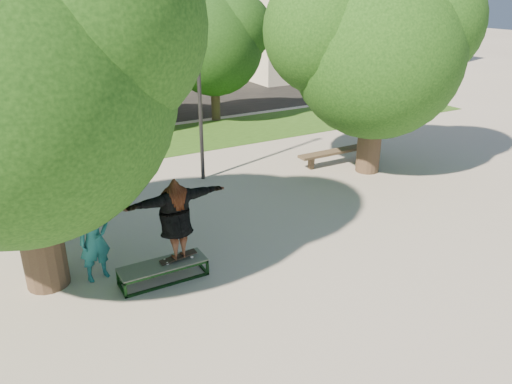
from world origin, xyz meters
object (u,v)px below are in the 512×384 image
bench (339,152)px  car_dark (26,99)px  tree_left (2,64)px  lamppost (199,78)px  bystander (94,239)px  tree_right (374,42)px  grind_box (163,272)px  car_grey (139,90)px  car_silver_b (99,93)px

bench → car_dark: (-8.51, 12.43, 0.40)m
tree_left → car_dark: bearing=84.6°
lamppost → car_dark: size_ratio=1.24×
bystander → car_dark: bearing=76.5°
tree_left → tree_right: (10.21, 1.99, -0.33)m
tree_right → bystander: bearing=-165.7°
bench → tree_left: bearing=-163.7°
bench → car_dark: 15.06m
grind_box → car_grey: 17.05m
lamppost → car_dark: 12.35m
grind_box → lamppost: bearing=58.3°
car_dark → car_grey: car_dark is taller
bystander → tree_right: bearing=2.3°
lamppost → tree_left: bearing=-143.6°
tree_left → bench: 11.14m
tree_right → grind_box: 9.43m
car_dark → car_silver_b: bearing=-1.9°
grind_box → car_silver_b: size_ratio=0.34×
bystander → car_grey: bearing=57.9°
tree_right → bystander: size_ratio=3.61×
tree_right → grind_box: tree_right is taller
grind_box → car_dark: 16.52m
tree_left → car_silver_b: tree_left is taller
tree_right → bench: (-0.25, 0.99, -3.69)m
bystander → car_grey: 16.70m
car_dark → car_grey: bearing=-2.7°
lamppost → car_grey: lamppost is taller
lamppost → car_dark: (-3.84, 11.50, -2.34)m
car_silver_b → bench: bearing=-78.8°
tree_left → car_grey: tree_left is taller
lamppost → grind_box: size_ratio=3.39×
tree_right → car_dark: (-8.76, 13.42, -3.28)m
lamppost → grind_box: 6.58m
tree_right → lamppost: bearing=158.7°
grind_box → tree_left: bearing=153.7°
car_silver_b → car_grey: bearing=-13.6°
tree_right → car_grey: 14.18m
car_grey → car_silver_b: bearing=-174.7°
bench → grind_box: bearing=-152.7°
tree_left → lamppost: bearing=36.4°
car_silver_b → car_dark: bearing=168.7°
tree_right → car_silver_b: bearing=112.0°
tree_right → car_grey: tree_right is taller
bystander → car_dark: (0.41, 15.76, -0.09)m
grind_box → car_grey: car_grey is taller
tree_left → lamppost: (5.29, 3.91, -1.27)m
tree_left → bench: tree_left is taller
tree_left → lamppost: 6.70m
grind_box → bystander: size_ratio=1.00×
grind_box → bench: (7.76, 4.07, 0.22)m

